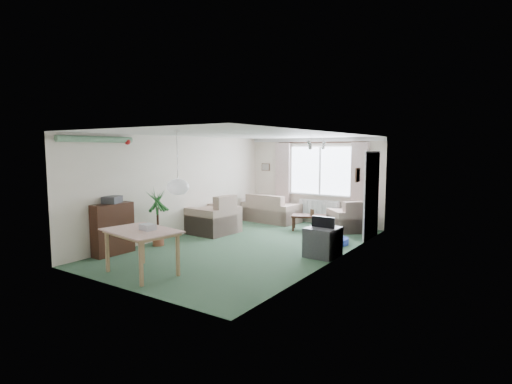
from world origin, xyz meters
The scene contains 25 objects.
ground centered at (0.00, 0.00, 0.00)m, with size 6.50×6.50×0.00m, color #33553C.
window centered at (0.20, 3.23, 1.50)m, with size 1.80×0.03×1.30m, color white.
curtain_rod centered at (0.20, 3.15, 2.27)m, with size 2.60×0.03×0.03m, color black.
curtain_left centered at (-0.95, 3.13, 1.27)m, with size 0.45×0.08×2.00m, color beige.
curtain_right centered at (1.35, 3.13, 1.27)m, with size 0.45×0.08×2.00m, color beige.
radiator centered at (0.20, 3.19, 0.40)m, with size 1.20×0.10×0.55m, color white.
doorway centered at (1.99, 2.20, 1.00)m, with size 0.03×0.95×2.00m, color black.
pendant_lamp centered at (0.20, -2.30, 1.48)m, with size 0.36×0.36×0.36m, color white.
tinsel_garland centered at (-1.92, -2.30, 2.28)m, with size 1.60×1.60×0.12m, color #196626.
bauble_cluster_a centered at (1.30, 0.90, 2.22)m, with size 0.20×0.20×0.20m, color silver.
bauble_cluster_b centered at (1.60, -0.30, 2.22)m, with size 0.20×0.20×0.20m, color silver.
wall_picture_back centered at (-1.60, 3.23, 1.55)m, with size 0.28×0.03×0.22m, color brown.
wall_picture_right centered at (1.98, 1.20, 1.55)m, with size 0.03×0.24×0.30m, color brown.
sofa centered at (-1.10, 2.75, 0.40)m, with size 1.60×0.85×0.80m, color beige.
armchair_corner centered at (1.24, 2.73, 0.40)m, with size 0.89×0.84×0.80m, color #C5B795.
armchair_left centered at (-1.50, 0.61, 0.48)m, with size 1.08×1.02×0.97m, color beige.
coffee_table centered at (0.34, 2.25, 0.20)m, with size 0.88×0.49×0.39m, color black.
photo_frame centered at (0.44, 2.23, 0.47)m, with size 0.12×0.02×0.16m, color brown.
bookshelf centered at (-1.84, -2.07, 0.51)m, with size 0.28×0.84×1.03m, color black.
hifi_box centered at (-1.87, -2.04, 1.10)m, with size 0.28×0.35×0.14m, color #333438.
houseplant centered at (-1.65, -1.07, 0.61)m, with size 0.52×0.52×1.22m, color #1C522C.
dining_table centered at (-0.37, -2.60, 0.37)m, with size 1.17×0.78×0.73m, color tan.
gift_box centered at (-0.28, -2.54, 0.79)m, with size 0.25×0.18×0.12m, color silver.
tv_cube centered at (1.70, 0.11, 0.29)m, with size 0.57×0.63×0.57m, color #323237.
pet_bed centered at (1.46, 1.21, 0.07)m, with size 0.67×0.67×0.13m, color navy.
Camera 1 is at (4.86, -6.98, 2.10)m, focal length 28.00 mm.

